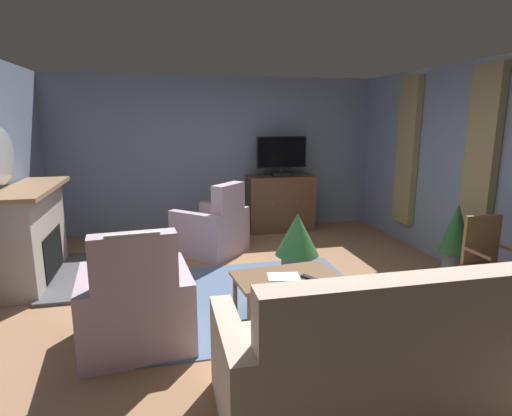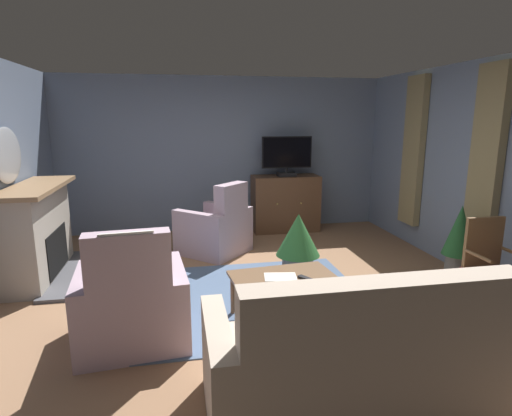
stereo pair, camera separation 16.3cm
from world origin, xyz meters
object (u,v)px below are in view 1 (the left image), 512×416
sofa_floral (370,362)px  armchair_by_fireplace (136,308)px  tv_remote (309,278)px  television (282,155)px  potted_plant_tall_palm_by_window (456,238)px  folded_newspaper (284,277)px  cat (154,259)px  wall_mirror_oval (1,156)px  coffee_table (286,280)px  side_chair_tucked_against_wall (489,265)px  fireplace (35,236)px  tv_cabinet (280,204)px  armchair_near_window (213,231)px  potted_plant_small_fern_corner (297,241)px

sofa_floral → armchair_by_fireplace: size_ratio=1.83×
tv_remote → sofa_floral: sofa_floral is taller
television → armchair_by_fireplace: 4.08m
television → potted_plant_tall_palm_by_window: bearing=-63.7°
folded_newspaper → cat: 2.25m
wall_mirror_oval → coffee_table: size_ratio=0.83×
television → armchair_by_fireplace: (-2.21, -3.29, -0.96)m
wall_mirror_oval → cat: 2.12m
wall_mirror_oval → coffee_table: 3.46m
coffee_table → side_chair_tucked_against_wall: 1.97m
tv_remote → side_chair_tucked_against_wall: (1.75, -0.22, 0.07)m
wall_mirror_oval → television: bearing=22.0°
fireplace → tv_cabinet: (3.45, 1.54, -0.09)m
wall_mirror_oval → potted_plant_tall_palm_by_window: wall_mirror_oval is taller
fireplace → cat: bearing=8.4°
coffee_table → television: bearing=74.9°
cat → potted_plant_tall_palm_by_window: bearing=-22.0°
side_chair_tucked_against_wall → cat: (-3.20, 2.17, -0.43)m
wall_mirror_oval → tv_remote: wall_mirror_oval is taller
television → folded_newspaper: size_ratio=2.79×
armchair_near_window → armchair_by_fireplace: armchair_by_fireplace is taller
television → folded_newspaper: (-0.88, -3.14, -0.85)m
armchair_near_window → side_chair_tucked_against_wall: armchair_near_window is taller
sofa_floral → armchair_by_fireplace: 1.94m
tv_cabinet → side_chair_tucked_against_wall: 3.68m
wall_mirror_oval → cat: (1.59, 0.20, -1.40)m
tv_remote → sofa_floral: size_ratio=0.09×
armchair_by_fireplace → television: bearing=56.1°
coffee_table → sofa_floral: 1.36m
television → tv_cabinet: bearing=90.0°
wall_mirror_oval → sofa_floral: 4.39m
wall_mirror_oval → cat: size_ratio=1.35×
tv_cabinet → potted_plant_tall_palm_by_window: bearing=-64.2°
fireplace → folded_newspaper: 3.06m
tv_remote → potted_plant_small_fern_corner: 1.17m
wall_mirror_oval → potted_plant_tall_palm_by_window: size_ratio=0.90×
fireplace → wall_mirror_oval: size_ratio=1.96×
coffee_table → tv_remote: 0.24m
sofa_floral → side_chair_tucked_against_wall: 2.03m
wall_mirror_oval → coffee_table: (2.86, -1.62, -1.09)m
fireplace → tv_cabinet: fireplace is taller
tv_cabinet → potted_plant_small_fern_corner: bearing=-100.5°
armchair_by_fireplace → side_chair_tucked_against_wall: bearing=-3.0°
potted_plant_small_fern_corner → potted_plant_tall_palm_by_window: (1.72, -0.58, 0.09)m
tv_cabinet → tv_remote: size_ratio=6.59×
coffee_table → armchair_by_fireplace: bearing=-172.4°
armchair_by_fireplace → folded_newspaper: bearing=6.3°
coffee_table → folded_newspaper: (-0.03, -0.03, 0.05)m
armchair_by_fireplace → potted_plant_small_fern_corner: bearing=33.3°
wall_mirror_oval → tv_cabinet: size_ratio=0.76×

